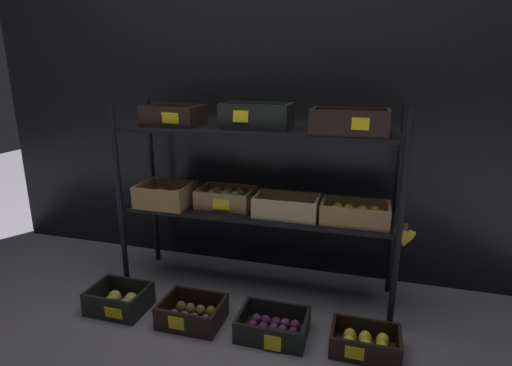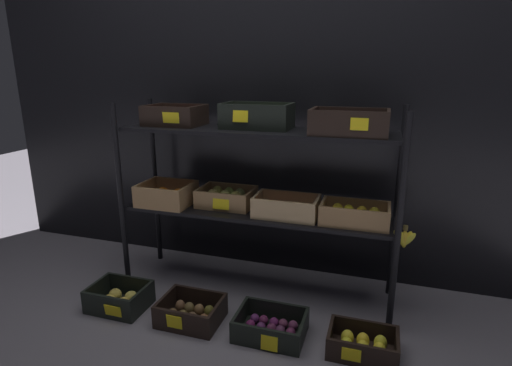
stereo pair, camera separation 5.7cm
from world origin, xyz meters
The scene contains 7 objects.
ground_plane centered at (0.00, 0.00, 0.00)m, with size 10.00×10.00×0.00m, color slate.
storefront_wall centered at (0.00, 0.39, 1.11)m, with size 3.93×0.12×2.22m, color black.
display_rack centered at (0.00, 0.00, 0.72)m, with size 1.64×0.41×1.10m.
crate_ground_apple_gold centered at (-0.66, -0.42, 0.05)m, with size 0.31×0.25×0.13m.
crate_ground_kiwi centered at (-0.22, -0.42, 0.05)m, with size 0.32×0.26×0.12m.
crate_ground_plum centered at (0.20, -0.40, 0.04)m, with size 0.34×0.26×0.11m.
crate_ground_lemon centered at (0.65, -0.41, 0.05)m, with size 0.32×0.21×0.11m.
Camera 2 is at (0.66, -2.09, 1.27)m, focal length 28.48 mm.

